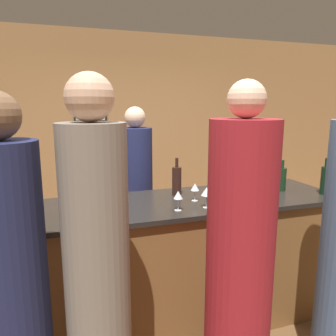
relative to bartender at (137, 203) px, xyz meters
name	(u,v)px	position (x,y,z in m)	size (l,w,h in m)	color
ground_plane	(180,319)	(0.20, -0.75, -0.84)	(14.00, 14.00, 0.00)	brown
back_wall	(125,134)	(0.20, 1.56, 0.56)	(8.00, 0.08, 2.80)	#A37547
bar_counter	(181,262)	(0.20, -0.75, -0.31)	(2.67, 0.78, 1.06)	brown
bartender	(137,203)	(0.00, 0.00, 0.00)	(0.33, 0.33, 1.80)	#1E234C
guest_0	(98,284)	(-0.55, -1.56, 0.09)	(0.33, 0.33, 1.96)	gray
guest_2	(239,266)	(0.25, -1.58, 0.06)	(0.39, 0.39, 1.94)	maroon
guest_3	(13,301)	(-0.95, -1.51, 0.04)	(0.34, 0.34, 1.87)	#1E234C
wine_bottle_0	(282,179)	(1.15, -0.73, 0.33)	(0.08, 0.08, 0.27)	black
wine_bottle_1	(177,181)	(0.22, -0.59, 0.35)	(0.08, 0.08, 0.32)	black
wine_bottle_2	(325,180)	(1.42, -0.95, 0.35)	(0.07, 0.07, 0.31)	black
wine_glass_0	(207,192)	(0.31, -0.98, 0.34)	(0.08, 0.08, 0.16)	silver
wine_glass_1	(195,188)	(0.30, -0.79, 0.33)	(0.07, 0.07, 0.14)	silver
wine_glass_2	(178,196)	(0.09, -0.98, 0.33)	(0.07, 0.07, 0.15)	silver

